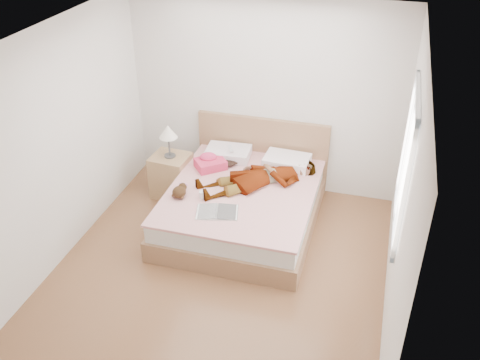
{
  "coord_description": "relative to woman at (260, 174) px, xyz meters",
  "views": [
    {
      "loc": [
        1.48,
        -4.32,
        3.99
      ],
      "look_at": [
        0.0,
        0.85,
        0.7
      ],
      "focal_mm": 40.0,
      "sensor_mm": 36.0,
      "label": 1
    }
  ],
  "objects": [
    {
      "name": "towel",
      "position": [
        -0.71,
        0.17,
        -0.03
      ],
      "size": [
        0.47,
        0.46,
        0.19
      ],
      "color": "#E63E68",
      "rests_on": "bed"
    },
    {
      "name": "room_shell",
      "position": [
        1.61,
        -0.88,
        0.88
      ],
      "size": [
        4.0,
        4.0,
        4.0
      ],
      "color": "white",
      "rests_on": "ground"
    },
    {
      "name": "plush_toy",
      "position": [
        -0.83,
        -0.58,
        -0.04
      ],
      "size": [
        0.17,
        0.25,
        0.14
      ],
      "color": "black",
      "rests_on": "bed"
    },
    {
      "name": "nightstand",
      "position": [
        -1.26,
        0.17,
        -0.27
      ],
      "size": [
        0.51,
        0.46,
        1.04
      ],
      "color": "olive",
      "rests_on": "ground"
    },
    {
      "name": "ground",
      "position": [
        -0.16,
        -1.18,
        -0.62
      ],
      "size": [
        4.0,
        4.0,
        0.0
      ],
      "primitive_type": "plane",
      "color": "#523319",
      "rests_on": "ground"
    },
    {
      "name": "bed",
      "position": [
        -0.16,
        -0.14,
        -0.34
      ],
      "size": [
        1.8,
        2.08,
        1.0
      ],
      "color": "brown",
      "rests_on": "ground"
    },
    {
      "name": "phone",
      "position": [
        -0.5,
        0.4,
        0.09
      ],
      "size": [
        0.1,
        0.11,
        0.05
      ],
      "primitive_type": "cube",
      "rotation": [
        0.44,
        0.0,
        0.67
      ],
      "color": "silver",
      "rests_on": "bed"
    },
    {
      "name": "magazine",
      "position": [
        -0.3,
        -0.78,
        -0.1
      ],
      "size": [
        0.53,
        0.41,
        0.03
      ],
      "color": "white",
      "rests_on": "bed"
    },
    {
      "name": "woman",
      "position": [
        0.0,
        0.0,
        0.0
      ],
      "size": [
        1.61,
        1.44,
        0.22
      ],
      "primitive_type": "imported",
      "rotation": [
        0.0,
        0.0,
        -0.9
      ],
      "color": "white",
      "rests_on": "bed"
    },
    {
      "name": "coffee_mug",
      "position": [
        -0.56,
        -0.54,
        -0.06
      ],
      "size": [
        0.12,
        0.09,
        0.09
      ],
      "color": "white",
      "rests_on": "bed"
    },
    {
      "name": "hair",
      "position": [
        -0.57,
        0.45,
        -0.07
      ],
      "size": [
        0.52,
        0.61,
        0.08
      ],
      "primitive_type": "ellipsoid",
      "rotation": [
        0.0,
        0.0,
        0.14
      ],
      "color": "black",
      "rests_on": "bed"
    }
  ]
}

